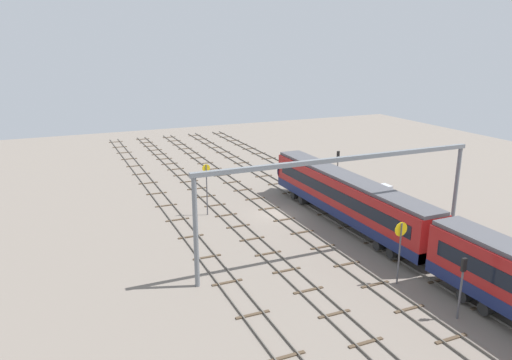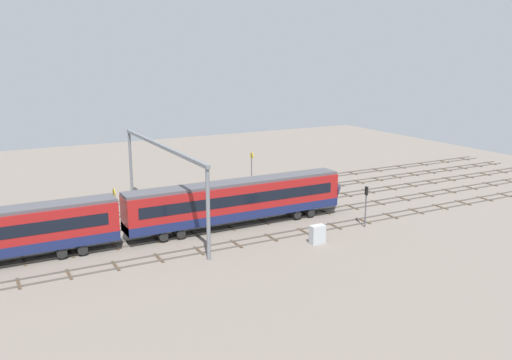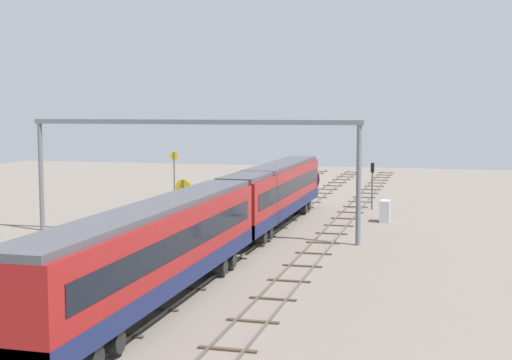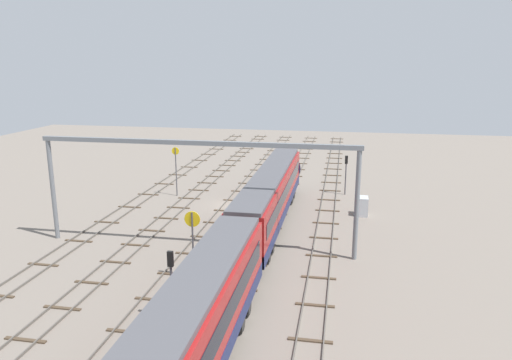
{
  "view_description": "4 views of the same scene",
  "coord_description": "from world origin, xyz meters",
  "px_view_note": "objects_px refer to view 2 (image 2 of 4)",
  "views": [
    {
      "loc": [
        -43.0,
        21.06,
        17.29
      ],
      "look_at": [
        4.21,
        0.5,
        2.69
      ],
      "focal_mm": 33.96,
      "sensor_mm": 36.0,
      "label": 1
    },
    {
      "loc": [
        -29.59,
        -54.43,
        18.0
      ],
      "look_at": [
        -0.3,
        -0.09,
        3.5
      ],
      "focal_mm": 38.08,
      "sensor_mm": 36.0,
      "label": 2
    },
    {
      "loc": [
        -61.01,
        -17.89,
        9.37
      ],
      "look_at": [
        1.74,
        -1.6,
        3.01
      ],
      "focal_mm": 50.29,
      "sensor_mm": 36.0,
      "label": 3
    },
    {
      "loc": [
        -46.18,
        -11.26,
        14.46
      ],
      "look_at": [
        0.99,
        -2.55,
        2.61
      ],
      "focal_mm": 33.68,
      "sensor_mm": 36.0,
      "label": 4
    }
  ],
  "objects_px": {
    "speed_sign_mid_trackside": "(252,168)",
    "signal_light_trackside_approach": "(366,201)",
    "speed_sign_near_foreground": "(114,203)",
    "relay_cabinet": "(317,234)",
    "overhead_gantry": "(161,161)",
    "signal_light_trackside_departure": "(59,217)",
    "train": "(126,218)"
  },
  "relations": [
    {
      "from": "signal_light_trackside_departure",
      "to": "train",
      "type": "bearing_deg",
      "value": -27.07
    },
    {
      "from": "overhead_gantry",
      "to": "speed_sign_near_foreground",
      "type": "height_order",
      "value": "overhead_gantry"
    },
    {
      "from": "overhead_gantry",
      "to": "speed_sign_mid_trackside",
      "type": "height_order",
      "value": "overhead_gantry"
    },
    {
      "from": "overhead_gantry",
      "to": "signal_light_trackside_departure",
      "type": "distance_m",
      "value": 11.86
    },
    {
      "from": "speed_sign_mid_trackside",
      "to": "signal_light_trackside_approach",
      "type": "height_order",
      "value": "speed_sign_mid_trackside"
    },
    {
      "from": "train",
      "to": "speed_sign_near_foreground",
      "type": "bearing_deg",
      "value": 94.28
    },
    {
      "from": "speed_sign_near_foreground",
      "to": "signal_light_trackside_departure",
      "type": "height_order",
      "value": "speed_sign_near_foreground"
    },
    {
      "from": "train",
      "to": "relay_cabinet",
      "type": "bearing_deg",
      "value": -27.42
    },
    {
      "from": "speed_sign_near_foreground",
      "to": "overhead_gantry",
      "type": "bearing_deg",
      "value": 14.87
    },
    {
      "from": "speed_sign_mid_trackside",
      "to": "signal_light_trackside_departure",
      "type": "relative_size",
      "value": 1.27
    },
    {
      "from": "speed_sign_near_foreground",
      "to": "signal_light_trackside_approach",
      "type": "height_order",
      "value": "speed_sign_near_foreground"
    },
    {
      "from": "relay_cabinet",
      "to": "speed_sign_near_foreground",
      "type": "bearing_deg",
      "value": 144.43
    },
    {
      "from": "signal_light_trackside_approach",
      "to": "speed_sign_near_foreground",
      "type": "bearing_deg",
      "value": 157.17
    },
    {
      "from": "speed_sign_mid_trackside",
      "to": "train",
      "type": "bearing_deg",
      "value": -149.36
    },
    {
      "from": "overhead_gantry",
      "to": "relay_cabinet",
      "type": "relative_size",
      "value": 13.83
    },
    {
      "from": "train",
      "to": "speed_sign_near_foreground",
      "type": "height_order",
      "value": "train"
    },
    {
      "from": "speed_sign_near_foreground",
      "to": "speed_sign_mid_trackside",
      "type": "relative_size",
      "value": 0.89
    },
    {
      "from": "speed_sign_near_foreground",
      "to": "signal_light_trackside_approach",
      "type": "relative_size",
      "value": 1.1
    },
    {
      "from": "signal_light_trackside_approach",
      "to": "relay_cabinet",
      "type": "xyz_separation_m",
      "value": [
        -7.33,
        -1.77,
        -1.99
      ]
    },
    {
      "from": "train",
      "to": "signal_light_trackside_approach",
      "type": "bearing_deg",
      "value": -15.77
    },
    {
      "from": "speed_sign_mid_trackside",
      "to": "signal_light_trackside_departure",
      "type": "height_order",
      "value": "speed_sign_mid_trackside"
    },
    {
      "from": "overhead_gantry",
      "to": "signal_light_trackside_approach",
      "type": "height_order",
      "value": "overhead_gantry"
    },
    {
      "from": "overhead_gantry",
      "to": "relay_cabinet",
      "type": "height_order",
      "value": "overhead_gantry"
    },
    {
      "from": "train",
      "to": "speed_sign_mid_trackside",
      "type": "height_order",
      "value": "speed_sign_mid_trackside"
    },
    {
      "from": "signal_light_trackside_approach",
      "to": "relay_cabinet",
      "type": "distance_m",
      "value": 7.8
    },
    {
      "from": "train",
      "to": "signal_light_trackside_departure",
      "type": "bearing_deg",
      "value": 152.93
    },
    {
      "from": "speed_sign_mid_trackside",
      "to": "relay_cabinet",
      "type": "xyz_separation_m",
      "value": [
        -3.45,
        -20.11,
        -2.5
      ]
    },
    {
      "from": "overhead_gantry",
      "to": "speed_sign_near_foreground",
      "type": "distance_m",
      "value": 6.76
    },
    {
      "from": "speed_sign_near_foreground",
      "to": "signal_light_trackside_departure",
      "type": "distance_m",
      "value": 5.46
    },
    {
      "from": "signal_light_trackside_approach",
      "to": "signal_light_trackside_departure",
      "type": "height_order",
      "value": "signal_light_trackside_approach"
    },
    {
      "from": "speed_sign_mid_trackside",
      "to": "signal_light_trackside_approach",
      "type": "relative_size",
      "value": 1.23
    },
    {
      "from": "speed_sign_near_foreground",
      "to": "speed_sign_mid_trackside",
      "type": "height_order",
      "value": "speed_sign_mid_trackside"
    }
  ]
}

